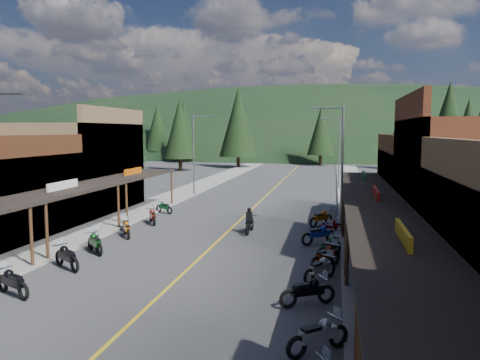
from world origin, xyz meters
The scene contains 39 objects.
ground centered at (0.00, 0.00, 0.00)m, with size 220.00×220.00×0.00m, color #38383A.
centerline centered at (0.00, 20.00, 0.01)m, with size 0.15×90.00×0.01m, color gold.
sidewalk_west centered at (-8.70, 20.00, 0.07)m, with size 3.40×94.00×0.15m, color gray.
sidewalk_east centered at (8.70, 20.00, 0.07)m, with size 3.40×94.00×0.15m, color gray.
shop_west_3 centered at (-13.78, 11.30, 3.52)m, with size 10.90×10.20×8.20m.
shop_east_3 centered at (13.75, 11.30, 2.53)m, with size 10.90×10.20×6.20m.
streetlight_1 centered at (-6.95, 22.00, 4.46)m, with size 2.16×0.18×8.00m.
streetlight_2 centered at (6.95, 8.00, 4.46)m, with size 2.16×0.18×8.00m.
streetlight_3 centered at (6.95, 30.00, 4.46)m, with size 2.16×0.18×8.00m.
ridge_hill centered at (0.00, 135.00, 0.00)m, with size 310.00×140.00×60.00m, color black.
pine_0 centered at (-40.00, 62.00, 6.48)m, with size 5.04×5.04×11.00m.
pine_1 centered at (-24.00, 70.00, 7.24)m, with size 5.88×5.88×12.50m.
pine_2 centered at (-10.00, 58.00, 7.99)m, with size 6.72×6.72×14.00m.
pine_3 centered at (4.00, 66.00, 6.48)m, with size 5.04×5.04×11.00m.
pine_4 centered at (18.00, 60.00, 7.24)m, with size 5.88×5.88×12.50m.
pine_7 centered at (-32.00, 76.00, 7.24)m, with size 5.88×5.88×12.50m.
pine_8 centered at (-22.00, 40.00, 5.98)m, with size 4.48×4.48×10.00m.
pine_9 centered at (24.00, 45.00, 6.38)m, with size 4.93×4.93×10.80m.
pine_10 centered at (-18.00, 50.00, 6.78)m, with size 5.38×5.38×11.60m.
pine_11 centered at (20.00, 38.00, 7.19)m, with size 5.82×5.82×12.40m.
bike_west_5 centered at (-5.58, -6.90, 0.63)m, with size 0.73×2.19×1.25m, color black, non-canonical shape.
bike_west_6 centered at (-5.53, -3.22, 0.65)m, with size 0.76×2.28×1.30m, color black, non-canonical shape.
bike_west_7 centered at (-5.69, -0.30, 0.61)m, with size 0.72×2.15×1.23m, color #0C3C11, non-canonical shape.
bike_west_8 centered at (-5.93, 0.25, 0.61)m, with size 0.71×2.12×1.21m, color gray, non-canonical shape.
bike_west_9 centered at (-5.67, 3.52, 0.57)m, with size 0.66×1.98×1.13m, color #BB600D, non-canonical shape.
bike_west_10 centered at (-6.49, 5.09, 0.53)m, with size 0.62×1.85×1.06m, color #A2A3A8, non-canonical shape.
bike_west_11 centered at (-5.68, 7.64, 0.61)m, with size 0.71×2.14×1.22m, color maroon, non-canonical shape.
bike_west_12 centered at (-6.40, 11.80, 0.53)m, with size 0.62×1.85×1.06m, color #0E4825, non-canonical shape.
bike_east_4 centered at (6.26, -9.31, 0.61)m, with size 0.71×2.14×1.22m, color #A2A2A7, non-canonical shape.
bike_east_5 centered at (5.75, -5.63, 0.62)m, with size 0.72×2.17×1.24m, color black, non-canonical shape.
bike_east_6 centered at (6.10, -2.62, 0.61)m, with size 0.71×2.13×1.22m, color gray, non-canonical shape.
bike_east_7 centered at (6.31, -0.66, 0.63)m, with size 0.74×2.22×1.27m, color #611A0D, non-canonical shape.
bike_east_8 centered at (6.46, 1.10, 0.63)m, with size 0.74×2.21×1.26m, color #0B3921, non-canonical shape.
bike_east_9 centered at (5.86, 3.98, 0.66)m, with size 0.77×2.30×1.31m, color navy, non-canonical shape.
bike_east_10 centered at (6.41, 6.78, 0.55)m, with size 0.64×1.93×1.10m, color maroon, non-canonical shape.
bike_east_11 centered at (5.81, 9.08, 0.65)m, with size 0.76×2.27×1.29m, color #A6580B, non-canonical shape.
rider_on_bike centered at (1.44, 6.17, 0.67)m, with size 0.74×2.19×1.67m.
pedestrian_east_a centered at (7.71, -7.70, 1.06)m, with size 0.67×0.44×1.83m, color #2B1F2F.
pedestrian_east_b centered at (8.19, 15.55, 1.02)m, with size 0.85×0.49×1.75m, color brown.
Camera 1 is at (6.62, -22.46, 6.43)m, focal length 35.00 mm.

